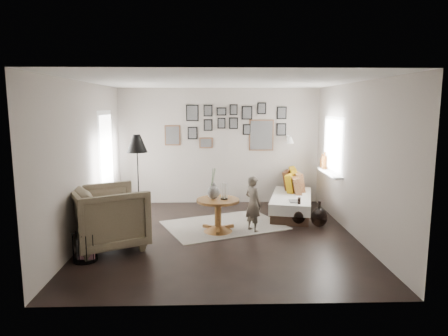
{
  "coord_description": "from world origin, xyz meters",
  "views": [
    {
      "loc": [
        -0.16,
        -6.59,
        2.22
      ],
      "look_at": [
        0.05,
        0.5,
        1.1
      ],
      "focal_mm": 32.0,
      "sensor_mm": 36.0,
      "label": 1
    }
  ],
  "objects_px": {
    "daybed": "(291,200)",
    "floor_lamp": "(137,147)",
    "vase": "(213,190)",
    "child": "(253,204)",
    "demijohn_large": "(299,214)",
    "pedestal_table": "(218,217)",
    "armchair": "(109,217)",
    "magazine_basket": "(85,247)",
    "demijohn_small": "(319,217)"
  },
  "relations": [
    {
      "from": "demijohn_large",
      "to": "child",
      "type": "relative_size",
      "value": 0.53
    },
    {
      "from": "pedestal_table",
      "to": "vase",
      "type": "xyz_separation_m",
      "value": [
        -0.08,
        0.02,
        0.48
      ]
    },
    {
      "from": "vase",
      "to": "daybed",
      "type": "bearing_deg",
      "value": 36.39
    },
    {
      "from": "demijohn_large",
      "to": "child",
      "type": "distance_m",
      "value": 1.0
    },
    {
      "from": "floor_lamp",
      "to": "magazine_basket",
      "type": "bearing_deg",
      "value": -101.99
    },
    {
      "from": "daybed",
      "to": "child",
      "type": "relative_size",
      "value": 1.91
    },
    {
      "from": "daybed",
      "to": "child",
      "type": "bearing_deg",
      "value": -113.9
    },
    {
      "from": "daybed",
      "to": "child",
      "type": "distance_m",
      "value": 1.5
    },
    {
      "from": "vase",
      "to": "demijohn_large",
      "type": "relative_size",
      "value": 1.03
    },
    {
      "from": "magazine_basket",
      "to": "child",
      "type": "xyz_separation_m",
      "value": [
        2.55,
        1.3,
        0.29
      ]
    },
    {
      "from": "armchair",
      "to": "demijohn_large",
      "type": "relative_size",
      "value": 2.05
    },
    {
      "from": "vase",
      "to": "demijohn_small",
      "type": "xyz_separation_m",
      "value": [
        1.94,
        0.23,
        -0.58
      ]
    },
    {
      "from": "pedestal_table",
      "to": "demijohn_large",
      "type": "height_order",
      "value": "pedestal_table"
    },
    {
      "from": "demijohn_large",
      "to": "pedestal_table",
      "type": "bearing_deg",
      "value": -166.22
    },
    {
      "from": "pedestal_table",
      "to": "demijohn_small",
      "type": "bearing_deg",
      "value": 7.68
    },
    {
      "from": "daybed",
      "to": "armchair",
      "type": "height_order",
      "value": "armchair"
    },
    {
      "from": "vase",
      "to": "floor_lamp",
      "type": "distance_m",
      "value": 1.73
    },
    {
      "from": "vase",
      "to": "child",
      "type": "distance_m",
      "value": 0.75
    },
    {
      "from": "demijohn_small",
      "to": "daybed",
      "type": "bearing_deg",
      "value": 109.74
    },
    {
      "from": "armchair",
      "to": "demijohn_small",
      "type": "height_order",
      "value": "armchair"
    },
    {
      "from": "armchair",
      "to": "magazine_basket",
      "type": "height_order",
      "value": "armchair"
    },
    {
      "from": "daybed",
      "to": "demijohn_large",
      "type": "height_order",
      "value": "daybed"
    },
    {
      "from": "daybed",
      "to": "demijohn_large",
      "type": "relative_size",
      "value": 3.6
    },
    {
      "from": "magazine_basket",
      "to": "floor_lamp",
      "type": "bearing_deg",
      "value": 78.01
    },
    {
      "from": "vase",
      "to": "floor_lamp",
      "type": "height_order",
      "value": "floor_lamp"
    },
    {
      "from": "pedestal_table",
      "to": "daybed",
      "type": "relative_size",
      "value": 0.4
    },
    {
      "from": "pedestal_table",
      "to": "demijohn_large",
      "type": "xyz_separation_m",
      "value": [
        1.51,
        0.37,
        -0.07
      ]
    },
    {
      "from": "pedestal_table",
      "to": "armchair",
      "type": "relative_size",
      "value": 0.7
    },
    {
      "from": "pedestal_table",
      "to": "demijohn_small",
      "type": "xyz_separation_m",
      "value": [
        1.86,
        0.25,
        -0.09
      ]
    },
    {
      "from": "floor_lamp",
      "to": "magazine_basket",
      "type": "relative_size",
      "value": 4.06
    },
    {
      "from": "floor_lamp",
      "to": "magazine_basket",
      "type": "xyz_separation_m",
      "value": [
        -0.42,
        -1.98,
        -1.24
      ]
    },
    {
      "from": "demijohn_small",
      "to": "child",
      "type": "height_order",
      "value": "child"
    },
    {
      "from": "daybed",
      "to": "floor_lamp",
      "type": "xyz_separation_m",
      "value": [
        -3.04,
        -0.49,
        1.17
      ]
    },
    {
      "from": "vase",
      "to": "magazine_basket",
      "type": "bearing_deg",
      "value": -145.25
    },
    {
      "from": "vase",
      "to": "daybed",
      "type": "xyz_separation_m",
      "value": [
        1.6,
        1.18,
        -0.49
      ]
    },
    {
      "from": "demijohn_small",
      "to": "child",
      "type": "xyz_separation_m",
      "value": [
        -1.24,
        -0.22,
        0.32
      ]
    },
    {
      "from": "child",
      "to": "floor_lamp",
      "type": "bearing_deg",
      "value": 35.56
    },
    {
      "from": "vase",
      "to": "armchair",
      "type": "bearing_deg",
      "value": -155.49
    },
    {
      "from": "pedestal_table",
      "to": "daybed",
      "type": "distance_m",
      "value": 1.94
    },
    {
      "from": "armchair",
      "to": "daybed",
      "type": "bearing_deg",
      "value": -87.36
    },
    {
      "from": "daybed",
      "to": "floor_lamp",
      "type": "relative_size",
      "value": 1.13
    },
    {
      "from": "daybed",
      "to": "demijohn_large",
      "type": "distance_m",
      "value": 0.83
    },
    {
      "from": "vase",
      "to": "child",
      "type": "xyz_separation_m",
      "value": [
        0.7,
        0.01,
        -0.26
      ]
    },
    {
      "from": "armchair",
      "to": "demijohn_large",
      "type": "xyz_separation_m",
      "value": [
        3.23,
        1.1,
        -0.29
      ]
    },
    {
      "from": "magazine_basket",
      "to": "demijohn_large",
      "type": "relative_size",
      "value": 0.78
    },
    {
      "from": "vase",
      "to": "child",
      "type": "height_order",
      "value": "vase"
    },
    {
      "from": "magazine_basket",
      "to": "armchair",
      "type": "bearing_deg",
      "value": 67.86
    },
    {
      "from": "demijohn_large",
      "to": "magazine_basket",
      "type": "bearing_deg",
      "value": -154.6
    },
    {
      "from": "pedestal_table",
      "to": "child",
      "type": "distance_m",
      "value": 0.66
    },
    {
      "from": "magazine_basket",
      "to": "child",
      "type": "relative_size",
      "value": 0.42
    }
  ]
}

